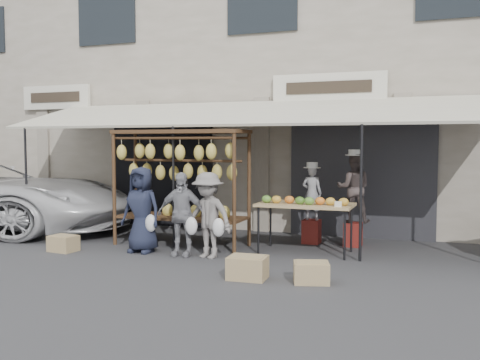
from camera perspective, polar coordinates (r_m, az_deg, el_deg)
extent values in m
plane|color=#2D2D30|center=(8.92, -4.71, -8.91)|extent=(90.00, 90.00, 0.00)
cube|color=#B7AB9C|center=(14.92, 5.99, 9.78)|extent=(24.00, 6.00, 7.00)
cube|color=#232328|center=(11.46, 12.82, 0.19)|extent=(3.00, 0.10, 2.50)
cube|color=black|center=(12.94, -8.30, 0.67)|extent=(2.60, 0.10, 2.50)
cube|color=silver|center=(11.54, 9.43, 9.71)|extent=(2.40, 0.10, 0.60)
cube|color=silver|center=(14.59, -19.00, 8.34)|extent=(2.00, 0.10, 0.60)
cube|color=beige|center=(10.84, 0.40, 7.22)|extent=(10.00, 2.34, 0.63)
cylinder|color=black|center=(12.22, -21.84, -0.24)|extent=(0.05, 0.05, 2.30)
cylinder|color=black|center=(10.21, -7.10, -0.76)|extent=(0.05, 0.05, 2.30)
cylinder|color=black|center=(9.14, 12.77, -1.38)|extent=(0.05, 0.05, 2.30)
cylinder|color=#432D18|center=(10.66, -13.28, -0.91)|extent=(0.07, 0.07, 2.20)
cylinder|color=#432D18|center=(9.51, -0.63, -1.38)|extent=(0.07, 0.07, 2.20)
cylinder|color=#432D18|center=(11.33, -11.04, -0.59)|extent=(0.07, 0.07, 2.20)
cylinder|color=#432D18|center=(10.26, 0.97, -0.99)|extent=(0.07, 0.07, 2.20)
cube|color=#432D18|center=(10.34, -6.34, 5.13)|extent=(2.60, 0.90, 0.07)
cylinder|color=#432D18|center=(10.03, -7.23, 4.47)|extent=(2.50, 0.05, 0.05)
cylinder|color=#432D18|center=(10.65, -5.49, 4.46)|extent=(2.50, 0.05, 0.05)
cylinder|color=#432D18|center=(10.35, -6.31, 2.08)|extent=(2.50, 0.05, 0.05)
cube|color=#432D18|center=(10.44, -6.27, -3.96)|extent=(2.50, 0.80, 0.05)
ellipsoid|color=#DEC651|center=(10.58, -12.51, 2.90)|extent=(0.20, 0.18, 0.30)
ellipsoid|color=#DEC651|center=(10.54, -10.64, 3.08)|extent=(0.20, 0.18, 0.30)
ellipsoid|color=#DEC651|center=(10.26, -9.56, 3.01)|extent=(0.20, 0.18, 0.30)
ellipsoid|color=#DEC651|center=(10.24, -7.61, 3.07)|extent=(0.20, 0.18, 0.30)
ellipsoid|color=#DEC651|center=(9.96, -6.41, 2.93)|extent=(0.20, 0.18, 0.30)
ellipsoid|color=#DEC651|center=(9.96, -4.41, 2.91)|extent=(0.20, 0.18, 0.30)
ellipsoid|color=#DEC651|center=(9.69, -3.09, 3.05)|extent=(0.20, 0.18, 0.30)
ellipsoid|color=#DEC651|center=(9.71, -1.03, 3.16)|extent=(0.20, 0.18, 0.30)
ellipsoid|color=#DEC651|center=(10.87, -11.26, 1.01)|extent=(0.20, 0.18, 0.30)
ellipsoid|color=#DEC651|center=(10.71, -9.89, 0.99)|extent=(0.20, 0.18, 0.30)
ellipsoid|color=#DEC651|center=(10.57, -8.49, 0.79)|extent=(0.20, 0.18, 0.30)
ellipsoid|color=#DEC651|center=(10.43, -7.04, 0.72)|extent=(0.20, 0.18, 0.30)
ellipsoid|color=#DEC651|center=(10.29, -5.56, 0.94)|extent=(0.20, 0.18, 0.30)
ellipsoid|color=#DEC651|center=(10.16, -4.03, 0.78)|extent=(0.20, 0.18, 0.30)
ellipsoid|color=#DEC651|center=(10.04, -2.48, 0.84)|extent=(0.20, 0.18, 0.30)
ellipsoid|color=#DEC651|center=(9.93, -0.88, 0.80)|extent=(0.20, 0.18, 0.30)
cube|color=tan|center=(9.70, 6.99, -2.64)|extent=(1.70, 0.90, 0.05)
cylinder|color=black|center=(9.62, 1.97, -5.38)|extent=(0.04, 0.04, 0.85)
cylinder|color=black|center=(9.26, 11.10, -5.82)|extent=(0.04, 0.04, 0.85)
cylinder|color=black|center=(10.31, 3.27, -4.74)|extent=(0.04, 0.04, 0.85)
cylinder|color=black|center=(9.98, 11.79, -5.12)|extent=(0.04, 0.04, 0.85)
ellipsoid|color=#598C33|center=(9.72, 2.85, -2.04)|extent=(0.18, 0.14, 0.14)
ellipsoid|color=gold|center=(9.67, 3.91, -2.07)|extent=(0.18, 0.14, 0.14)
ellipsoid|color=orange|center=(9.65, 5.29, -2.10)|extent=(0.18, 0.14, 0.14)
ellipsoid|color=#477226|center=(9.51, 6.39, -2.19)|extent=(0.18, 0.14, 0.14)
ellipsoid|color=#598C33|center=(9.46, 7.39, -2.23)|extent=(0.18, 0.14, 0.14)
ellipsoid|color=orange|center=(9.49, 8.53, -2.22)|extent=(0.18, 0.14, 0.14)
ellipsoid|color=gold|center=(9.44, 9.63, -2.27)|extent=(0.18, 0.14, 0.14)
ellipsoid|color=gold|center=(9.41, 11.00, -2.31)|extent=(0.18, 0.14, 0.14)
imported|color=gray|center=(10.63, 7.68, -1.39)|extent=(0.39, 0.26, 1.07)
imported|color=#4A3E3D|center=(10.44, 12.03, -0.85)|extent=(0.71, 0.59, 1.33)
imported|color=#1C2033|center=(9.87, -10.46, -3.13)|extent=(0.78, 0.53, 1.56)
imported|color=gray|center=(9.45, -6.29, -3.64)|extent=(0.90, 0.45, 1.48)
imported|color=slate|center=(9.25, -3.45, -3.77)|extent=(1.05, 0.74, 1.49)
cube|color=maroon|center=(10.73, 7.64, -5.47)|extent=(0.38, 0.38, 0.47)
cube|color=maroon|center=(10.55, 11.96, -5.69)|extent=(0.34, 0.34, 0.46)
cube|color=tan|center=(7.92, 0.81, -9.34)|extent=(0.58, 0.45, 0.33)
cube|color=tan|center=(7.77, 7.62, -9.76)|extent=(0.58, 0.50, 0.30)
cube|color=tan|center=(10.39, -18.33, -6.45)|extent=(0.52, 0.41, 0.29)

